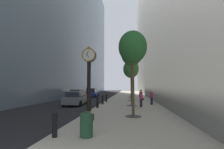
% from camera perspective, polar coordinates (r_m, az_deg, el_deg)
% --- Properties ---
extents(ground_plane, '(110.00, 110.00, 0.00)m').
position_cam_1_polar(ground_plane, '(30.55, -0.34, -7.89)').
color(ground_plane, black).
rests_on(ground_plane, ground).
extents(sidewalk_right, '(6.60, 80.00, 0.14)m').
position_cam_1_polar(sidewalk_right, '(33.35, 5.93, -7.41)').
color(sidewalk_right, '#ADA593').
rests_on(sidewalk_right, ground).
extents(building_block_left, '(9.00, 80.00, 37.25)m').
position_cam_1_polar(building_block_left, '(40.27, -18.64, 20.50)').
color(building_block_left, slate).
rests_on(building_block_left, ground).
extents(building_block_right, '(9.00, 80.00, 35.97)m').
position_cam_1_polar(building_block_right, '(37.65, 18.57, 21.22)').
color(building_block_right, gray).
rests_on(building_block_right, ground).
extents(street_clock, '(0.84, 0.55, 4.45)m').
position_cam_1_polar(street_clock, '(10.23, -7.77, -1.51)').
color(street_clock, black).
rests_on(street_clock, sidewalk_right).
extents(bollard_nearest, '(0.22, 0.22, 1.04)m').
position_cam_1_polar(bollard_nearest, '(7.42, -18.59, -15.22)').
color(bollard_nearest, black).
rests_on(bollard_nearest, sidewalk_right).
extents(bollard_third, '(0.22, 0.22, 1.04)m').
position_cam_1_polar(bollard_third, '(13.08, -7.39, -10.33)').
color(bollard_third, black).
rests_on(bollard_third, sidewalk_right).
extents(bollard_fourth, '(0.22, 0.22, 1.04)m').
position_cam_1_polar(bollard_fourth, '(16.01, -4.86, -9.14)').
color(bollard_fourth, black).
rests_on(bollard_fourth, sidewalk_right).
extents(bollard_fifth, '(0.22, 0.22, 1.04)m').
position_cam_1_polar(bollard_fifth, '(18.97, -3.14, -8.32)').
color(bollard_fifth, black).
rests_on(bollard_fifth, sidewalk_right).
extents(bollard_sixth, '(0.22, 0.22, 1.04)m').
position_cam_1_polar(bollard_sixth, '(21.94, -1.88, -7.71)').
color(bollard_sixth, black).
rests_on(bollard_sixth, sidewalk_right).
extents(street_tree_near, '(1.94, 1.94, 5.81)m').
position_cam_1_polar(street_tree_near, '(11.85, 6.94, 8.89)').
color(street_tree_near, '#333335').
rests_on(street_tree_near, sidewalk_right).
extents(street_tree_mid_near, '(2.22, 2.22, 6.67)m').
position_cam_1_polar(street_tree_mid_near, '(18.10, 6.59, 6.77)').
color(street_tree_mid_near, '#333335').
rests_on(street_tree_mid_near, sidewalk_right).
extents(street_tree_mid_far, '(2.10, 2.10, 5.73)m').
position_cam_1_polar(street_tree_mid_far, '(24.15, 6.46, 2.04)').
color(street_tree_mid_far, '#333335').
rests_on(street_tree_mid_far, sidewalk_right).
extents(street_tree_far, '(2.74, 2.74, 6.57)m').
position_cam_1_polar(street_tree_far, '(30.40, 6.35, 1.76)').
color(street_tree_far, '#333335').
rests_on(street_tree_far, sidewalk_right).
extents(trash_bin, '(0.53, 0.53, 1.05)m').
position_cam_1_polar(trash_bin, '(7.18, -8.53, -15.82)').
color(trash_bin, '#234C33').
rests_on(trash_bin, sidewalk_right).
extents(pedestrian_walking, '(0.52, 0.45, 1.68)m').
position_cam_1_polar(pedestrian_walking, '(16.69, 9.68, -7.71)').
color(pedestrian_walking, '#23232D').
rests_on(pedestrian_walking, sidewalk_right).
extents(pedestrian_by_clock, '(0.47, 0.47, 1.60)m').
position_cam_1_polar(pedestrian_by_clock, '(19.19, 13.10, -7.28)').
color(pedestrian_by_clock, '#23232D').
rests_on(pedestrian_by_clock, sidewalk_right).
extents(car_blue_near, '(2.14, 4.68, 1.69)m').
position_cam_1_polar(car_blue_near, '(33.88, -6.68, -6.07)').
color(car_blue_near, navy).
rests_on(car_blue_near, ground).
extents(car_grey_mid, '(2.04, 4.43, 1.56)m').
position_cam_1_polar(car_grey_mid, '(19.93, -11.90, -7.79)').
color(car_grey_mid, slate).
rests_on(car_grey_mid, ground).
extents(car_red_far, '(2.08, 4.45, 1.60)m').
position_cam_1_polar(car_red_far, '(27.69, -11.47, -6.62)').
color(car_red_far, '#AD191E').
rests_on(car_red_far, ground).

